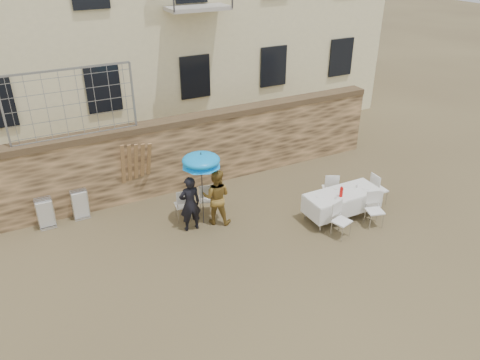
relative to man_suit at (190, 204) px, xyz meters
name	(u,v)px	position (x,y,z in m)	size (l,w,h in m)	color
ground	(269,278)	(0.81, -2.67, -0.77)	(80.00, 80.00, 0.00)	brown
stone_wall	(186,153)	(0.81, 2.33, 0.33)	(13.00, 0.50, 2.20)	olive
chain_link_fence	(72,104)	(-2.19, 2.33, 2.33)	(3.20, 0.06, 1.80)	gray
man_suit	(190,204)	(0.00, 0.00, 0.00)	(0.57, 0.37, 1.55)	black
woman_dress	(216,197)	(0.75, 0.00, 0.01)	(0.76, 0.59, 1.57)	#BB8D39
umbrella	(201,162)	(0.40, 0.10, 1.06)	(1.02, 1.02, 1.95)	#3F3F44
couple_chair_left	(183,204)	(0.00, 0.55, -0.29)	(0.48, 0.48, 0.96)	white
couple_chair_right	(207,198)	(0.70, 0.55, -0.29)	(0.48, 0.48, 0.96)	white
banquet_table	(343,194)	(3.91, -1.34, -0.04)	(2.10, 0.85, 0.78)	white
soda_bottle	(341,192)	(3.71, -1.49, 0.13)	(0.09, 0.09, 0.26)	red
table_chair_front_left	(342,220)	(3.31, -2.09, -0.29)	(0.48, 0.48, 0.96)	white
table_chair_front_right	(375,210)	(4.41, -2.09, -0.29)	(0.48, 0.48, 0.96)	white
table_chair_back	(330,188)	(4.11, -0.54, -0.29)	(0.48, 0.48, 0.96)	white
table_chair_side	(379,189)	(5.31, -1.24, -0.29)	(0.48, 0.48, 0.96)	white
chair_stack_left	(45,211)	(-3.37, 1.94, -0.31)	(0.46, 0.40, 0.92)	white
chair_stack_right	(80,203)	(-2.47, 1.94, -0.31)	(0.46, 0.32, 0.92)	white
wood_planks	(134,172)	(-0.87, 2.01, 0.23)	(0.70, 0.20, 2.00)	#A37749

